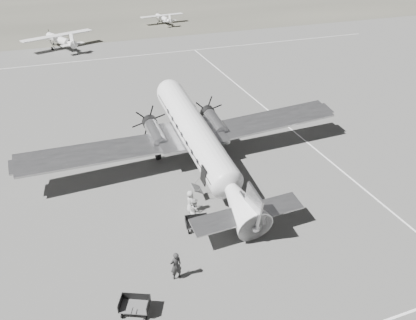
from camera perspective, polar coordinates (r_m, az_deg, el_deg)
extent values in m
plane|color=#62625F|center=(31.81, 0.23, -5.10)|extent=(260.00, 260.00, 0.00)
cube|color=white|center=(37.02, 17.95, -1.15)|extent=(0.15, 80.00, 0.01)
cube|color=white|center=(67.46, -11.92, 13.99)|extent=(90.00, 0.15, 0.01)
cube|color=#656355|center=(121.01, -16.56, 20.63)|extent=(260.00, 90.00, 0.01)
imported|color=#292929|center=(24.83, -4.54, -14.60)|extent=(0.78, 0.57, 1.97)
imported|color=#B7B8B5|center=(28.75, -1.87, -7.12)|extent=(0.76, 0.97, 1.97)
imported|color=#B6B6B3|center=(29.76, -2.50, -5.84)|extent=(0.58, 0.89, 1.80)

